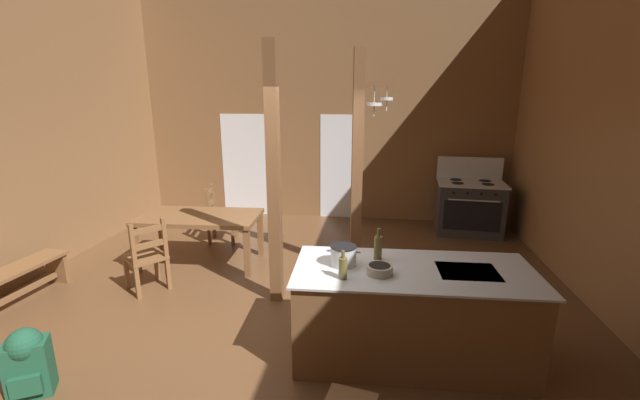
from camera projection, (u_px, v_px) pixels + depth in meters
name	position (u px, v px, depth m)	size (l,w,h in m)	color
ground_plane	(277.00, 326.00, 4.43)	(7.89, 8.87, 0.10)	brown
wall_back	(324.00, 100.00, 7.76)	(7.89, 0.14, 4.64)	brown
glazed_door_back_left	(246.00, 165.00, 8.23)	(1.00, 0.01, 2.05)	white
glazed_panel_back_right	(341.00, 167.00, 7.97)	(0.84, 0.01, 2.05)	white
kitchen_island	(411.00, 314.00, 3.74)	(2.19, 1.04, 0.90)	brown
stove_range	(469.00, 207.00, 7.19)	(1.20, 0.89, 1.32)	#313131
support_post_with_pot_rack	(359.00, 161.00, 5.33)	(0.52, 0.24, 2.99)	brown
support_post_center	(274.00, 179.00, 4.55)	(0.14, 0.14, 2.99)	brown
dining_table	(200.00, 221.00, 5.82)	(1.74, 0.98, 0.74)	brown
ladderback_chair_near_window	(147.00, 257.00, 5.04)	(0.62, 0.62, 0.95)	brown
ladderback_chair_by_post	(219.00, 215.00, 6.78)	(0.51, 0.51, 0.95)	brown
bench_along_left_wall	(13.00, 281.00, 4.72)	(0.45, 1.35, 0.44)	brown
backpack	(27.00, 360.00, 3.29)	(0.39, 0.38, 0.60)	#1E5138
stockpot_on_counter	(343.00, 255.00, 3.69)	(0.31, 0.24, 0.19)	silver
mixing_bowl_on_counter	(379.00, 270.00, 3.52)	(0.23, 0.23, 0.08)	#B2A893
bottle_tall_on_counter	(378.00, 247.00, 3.81)	(0.08, 0.08, 0.31)	brown
bottle_short_on_counter	(343.00, 268.00, 3.41)	(0.07, 0.07, 0.25)	brown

